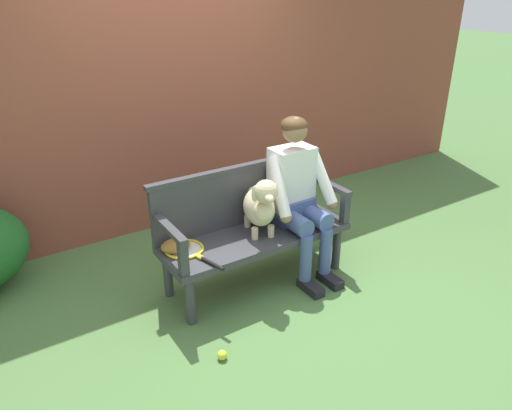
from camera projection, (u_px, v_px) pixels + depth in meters
ground_plane at (256, 280)px, 3.98m from camera, size 40.00×40.00×0.00m
brick_garden_fence at (170, 81)px, 4.53m from camera, size 8.00×0.30×2.77m
garden_bench at (256, 240)px, 3.82m from camera, size 1.52×0.52×0.44m
bench_backrest at (240, 194)px, 3.86m from camera, size 1.56×0.06×0.50m
bench_armrest_left_end at (174, 240)px, 3.29m from camera, size 0.06×0.52×0.28m
bench_armrest_right_end at (335, 194)px, 3.99m from camera, size 0.06×0.52×0.28m
person_seated at (297, 192)px, 3.86m from camera, size 0.56×0.66×1.31m
dog_on_bench at (261, 205)px, 3.69m from camera, size 0.33×0.49×0.50m
tennis_racket at (187, 250)px, 3.55m from camera, size 0.35×0.58×0.03m
baseball_glove at (176, 246)px, 3.54m from camera, size 0.24×0.20×0.09m
tennis_ball at (222, 355)px, 3.15m from camera, size 0.07×0.07×0.07m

